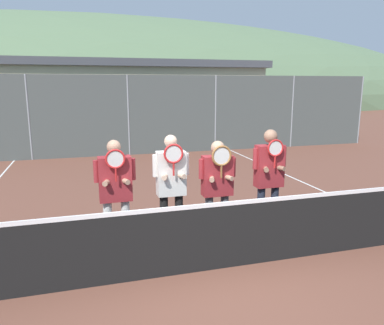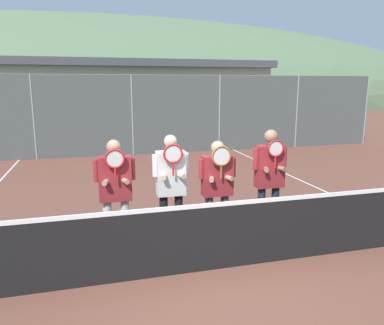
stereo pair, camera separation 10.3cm
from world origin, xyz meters
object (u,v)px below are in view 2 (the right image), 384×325
(player_leftmost, at_px, (115,187))
(player_center_left, at_px, (171,183))
(player_rightmost, at_px, (270,174))
(car_center, at_px, (199,123))
(car_right_of_center, at_px, (300,119))
(player_center_right, at_px, (217,183))
(car_left_of_center, at_px, (82,126))

(player_leftmost, height_order, player_center_left, player_center_left)
(player_rightmost, bearing_deg, car_center, 79.89)
(player_center_left, bearing_deg, car_right_of_center, 50.68)
(player_leftmost, xyz_separation_m, car_right_of_center, (9.48, 10.51, -0.14))
(player_center_left, relative_size, player_center_right, 1.07)
(player_leftmost, distance_m, player_rightmost, 2.52)
(player_center_right, xyz_separation_m, player_rightmost, (0.92, 0.00, 0.08))
(player_rightmost, bearing_deg, car_right_of_center, 56.63)
(car_left_of_center, relative_size, car_right_of_center, 1.03)
(player_rightmost, height_order, car_left_of_center, player_rightmost)
(player_center_left, xyz_separation_m, car_left_of_center, (-1.49, 10.90, -0.21))
(player_leftmost, height_order, player_rightmost, player_rightmost)
(player_leftmost, bearing_deg, player_center_left, -0.95)
(player_leftmost, bearing_deg, player_center_right, -1.70)
(player_center_right, distance_m, car_right_of_center, 13.17)
(car_right_of_center, bearing_deg, player_leftmost, -132.03)
(player_leftmost, height_order, player_center_right, player_leftmost)
(car_center, bearing_deg, player_center_left, -108.44)
(car_center, bearing_deg, player_rightmost, -100.11)
(car_center, bearing_deg, player_leftmost, -112.44)
(player_leftmost, height_order, car_left_of_center, player_leftmost)
(player_center_left, height_order, player_rightmost, player_rightmost)
(player_center_right, distance_m, car_center, 11.20)
(player_rightmost, xyz_separation_m, car_center, (1.93, 10.83, -0.25))
(player_center_left, xyz_separation_m, car_center, (3.60, 10.80, -0.21))
(player_center_right, xyz_separation_m, car_left_of_center, (-2.25, 10.93, -0.16))
(player_center_left, height_order, car_center, player_center_left)
(player_center_left, distance_m, car_center, 11.38)
(player_center_right, height_order, car_right_of_center, car_right_of_center)
(car_right_of_center, bearing_deg, player_center_left, -129.32)
(player_center_left, xyz_separation_m, player_center_right, (0.75, -0.03, -0.04))
(player_center_left, bearing_deg, player_leftmost, 179.05)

